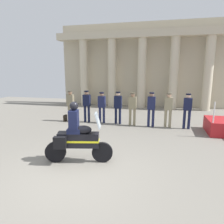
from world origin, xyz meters
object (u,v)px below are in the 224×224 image
Objects in this scene: officer_in_row_4 at (132,106)px; officer_in_row_2 at (102,105)px; officer_in_row_3 at (118,105)px; officer_in_row_6 at (168,107)px; motorcycle_with_rider at (76,137)px; officer_in_row_1 at (87,104)px; officer_in_row_0 at (71,103)px; briefcase_on_ground at (65,118)px; officer_in_row_7 at (187,108)px; officer_in_row_5 at (151,107)px.

officer_in_row_2 is at bearing -2.95° from officer_in_row_4.
officer_in_row_6 is at bearing 179.85° from officer_in_row_3.
officer_in_row_1 is at bearing 94.38° from motorcycle_with_rider.
officer_in_row_0 is 5.22m from officer_in_row_6.
officer_in_row_4 is 3.86m from briefcase_on_ground.
officer_in_row_0 reaches higher than briefcase_on_ground.
officer_in_row_3 is at bearing -175.77° from officer_in_row_1.
officer_in_row_2 is 0.96× the size of officer_in_row_7.
officer_in_row_5 is (0.95, -0.02, 0.02)m from officer_in_row_4.
officer_in_row_5 reaches higher than officer_in_row_7.
officer_in_row_1 is 4.80× the size of briefcase_on_ground.
motorcycle_with_rider reaches higher than officer_in_row_2.
officer_in_row_1 is at bearing 0.56° from officer_in_row_4.
officer_in_row_6 is 5.50m from motorcycle_with_rider.
officer_in_row_7 is 0.83× the size of motorcycle_with_rider.
officer_in_row_2 is at bearing 0.24° from officer_in_row_7.
officer_in_row_7 reaches higher than officer_in_row_2.
briefcase_on_ground is (-2.09, -0.18, -0.80)m from officer_in_row_2.
officer_in_row_6 is 1.00× the size of officer_in_row_7.
officer_in_row_6 is at bearing -176.89° from officer_in_row_4.
officer_in_row_6 is 0.88m from officer_in_row_7.
officer_in_row_0 is at bearing 13.28° from briefcase_on_ground.
briefcase_on_ground is at bearing 2.48° from officer_in_row_5.
officer_in_row_2 is 0.97× the size of officer_in_row_3.
officer_in_row_0 is 4.40m from officer_in_row_5.
officer_in_row_2 is 4.90m from motorcycle_with_rider.
officer_in_row_4 is at bearing -178.42° from officer_in_row_0.
officer_in_row_3 is 1.01× the size of officer_in_row_4.
officer_in_row_0 is 0.99× the size of officer_in_row_6.
officer_in_row_0 is 1.03× the size of officer_in_row_2.
officer_in_row_6 reaches higher than officer_in_row_4.
officer_in_row_1 is (0.94, 0.03, 0.01)m from officer_in_row_0.
officer_in_row_4 reaches higher than officer_in_row_2.
officer_in_row_0 is at bearing 1.88° from officer_in_row_7.
briefcase_on_ground is at bearing 7.42° from officer_in_row_2.
officer_in_row_1 is at bearing 1.43° from officer_in_row_7.
officer_in_row_6 is at bearing 0.45° from briefcase_on_ground.
motorcycle_with_rider is 5.44m from briefcase_on_ground.
officer_in_row_5 is 4.79m from briefcase_on_ground.
officer_in_row_3 is 4.84m from motorcycle_with_rider.
officer_in_row_1 is 2.51m from officer_in_row_4.
officer_in_row_5 reaches higher than officer_in_row_3.
officer_in_row_1 is 1.00× the size of officer_in_row_6.
officer_in_row_2 is 0.90m from officer_in_row_3.
officer_in_row_0 is at bearing 2.10° from officer_in_row_6.
briefcase_on_ground is at bearing 5.51° from officer_in_row_3.
motorcycle_with_rider reaches higher than officer_in_row_5.
officer_in_row_4 is at bearing 0.35° from briefcase_on_ground.
officer_in_row_5 is at bearing -178.50° from officer_in_row_0.
officer_in_row_1 is 5.00m from motorcycle_with_rider.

